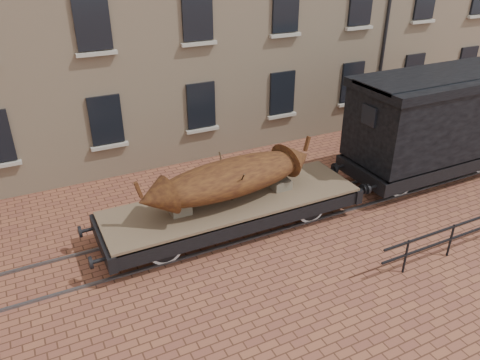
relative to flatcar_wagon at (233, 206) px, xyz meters
name	(u,v)px	position (x,y,z in m)	size (l,w,h in m)	color
ground	(236,228)	(0.09, 0.00, -0.80)	(90.00, 90.00, 0.00)	brown
rail_track	(236,227)	(0.09, 0.00, -0.77)	(30.00, 1.52, 0.06)	#59595E
flatcar_wagon	(233,206)	(0.00, 0.00, 0.00)	(8.49, 2.30, 1.28)	brown
iron_boat	(231,177)	(-0.03, 0.00, 0.94)	(5.62, 2.05, 1.39)	brown
goods_van	(440,114)	(7.88, 0.00, 1.56)	(7.28, 2.65, 3.76)	black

